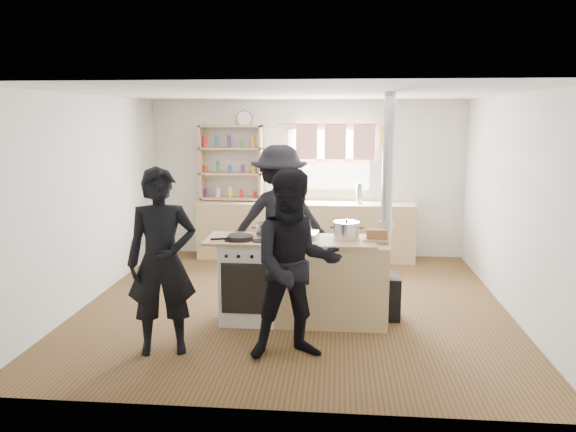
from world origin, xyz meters
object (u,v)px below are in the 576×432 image
(person_near_right, at_px, (295,265))
(skillet_greens, at_px, (240,237))
(person_far, at_px, (279,220))
(stockpot_stove, at_px, (265,230))
(cooking_island, at_px, (304,280))
(person_near_left, at_px, (162,262))
(thermos, at_px, (359,194))
(flue_heater, at_px, (385,261))
(bread_board, at_px, (377,236))
(roast_tray, at_px, (302,235))
(stockpot_counter, at_px, (346,230))

(person_near_right, bearing_deg, skillet_greens, 114.06)
(person_far, bearing_deg, stockpot_stove, 76.40)
(cooking_island, distance_m, person_near_left, 1.65)
(thermos, distance_m, stockpot_stove, 2.91)
(cooking_island, relative_size, stockpot_stove, 9.42)
(person_near_right, bearing_deg, person_near_left, 165.70)
(stockpot_stove, height_order, flue_heater, flue_heater)
(bread_board, xyz_separation_m, flue_heater, (0.11, 0.18, -0.33))
(flue_heater, distance_m, person_near_left, 2.46)
(skillet_greens, height_order, bread_board, bread_board)
(stockpot_stove, bearing_deg, roast_tray, -3.61)
(thermos, relative_size, stockpot_stove, 1.41)
(stockpot_stove, bearing_deg, thermos, 67.12)
(person_near_left, bearing_deg, skillet_greens, 39.72)
(cooking_island, relative_size, person_far, 1.04)
(skillet_greens, bearing_deg, roast_tray, 14.64)
(stockpot_counter, bearing_deg, flue_heater, 17.60)
(roast_tray, distance_m, person_near_left, 1.61)
(cooking_island, height_order, roast_tray, roast_tray)
(thermos, height_order, person_far, person_far)
(thermos, xyz_separation_m, person_far, (-1.06, -1.76, -0.10))
(person_far, bearing_deg, person_near_right, 90.84)
(roast_tray, height_order, person_near_left, person_near_left)
(person_near_left, relative_size, person_far, 0.94)
(skillet_greens, distance_m, person_near_right, 1.06)
(cooking_island, xyz_separation_m, roast_tray, (-0.02, 0.06, 0.50))
(stockpot_counter, distance_m, person_near_left, 2.01)
(skillet_greens, relative_size, stockpot_counter, 1.27)
(stockpot_counter, bearing_deg, roast_tray, 178.40)
(skillet_greens, xyz_separation_m, person_near_left, (-0.60, -0.83, -0.06))
(stockpot_counter, bearing_deg, person_far, 130.83)
(cooking_island, distance_m, bread_board, 0.94)
(person_far, bearing_deg, stockpot_counter, 121.44)
(cooking_island, height_order, skillet_greens, skillet_greens)
(cooking_island, distance_m, flue_heater, 0.93)
(roast_tray, bearing_deg, bread_board, -4.17)
(person_near_left, bearing_deg, cooking_island, 21.98)
(skillet_greens, relative_size, bread_board, 1.23)
(roast_tray, xyz_separation_m, bread_board, (0.81, -0.06, 0.01))
(thermos, height_order, stockpot_counter, thermos)
(cooking_island, xyz_separation_m, stockpot_stove, (-0.44, 0.09, 0.54))
(thermos, xyz_separation_m, bread_board, (0.09, -2.77, -0.07))
(thermos, xyz_separation_m, roast_tray, (-0.71, -2.71, -0.08))
(bread_board, xyz_separation_m, person_far, (-1.16, 1.01, -0.03))
(skillet_greens, relative_size, roast_tray, 0.99)
(thermos, distance_m, skillet_greens, 3.19)
(roast_tray, distance_m, stockpot_counter, 0.48)
(skillet_greens, xyz_separation_m, roast_tray, (0.66, 0.17, 0.01))
(skillet_greens, height_order, person_far, person_far)
(thermos, distance_m, person_far, 2.06)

